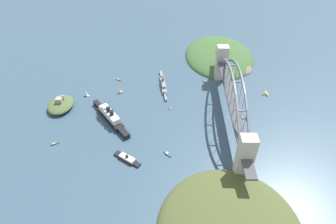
{
  "coord_description": "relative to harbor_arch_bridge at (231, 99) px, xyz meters",
  "views": [
    {
      "loc": [
        -289.11,
        74.77,
        247.97
      ],
      "look_at": [
        0.0,
        78.54,
        8.0
      ],
      "focal_mm": 31.08,
      "sensor_mm": 36.0,
      "label": 1
    }
  ],
  "objects": [
    {
      "name": "fort_island_mid_harbor",
      "position": [
        17.62,
        224.14,
        -24.8
      ],
      "size": [
        43.37,
        33.27,
        16.61
      ],
      "color": "#4C6038",
      "rests_on": "ground"
    },
    {
      "name": "headland_east_shore",
      "position": [
        160.23,
        -9.62,
        -29.88
      ],
      "size": [
        153.89,
        116.83,
        27.52
      ],
      "color": "#3D6033",
      "rests_on": "ground"
    },
    {
      "name": "small_boat_4",
      "position": [
        -65.74,
        78.4,
        -29.12
      ],
      "size": [
        9.92,
        9.19,
        2.06
      ],
      "color": "#234C8C",
      "rests_on": "ground"
    },
    {
      "name": "naval_cruiser",
      "position": [
        71.17,
        86.62,
        -27.13
      ],
      "size": [
        76.52,
        13.19,
        16.59
      ],
      "color": "gray",
      "rests_on": "ground"
    },
    {
      "name": "ground_plane",
      "position": [
        -0.0,
        0.0,
        -29.88
      ],
      "size": [
        1400.0,
        1400.0,
        0.0
      ],
      "primitive_type": "plane",
      "color": "#385166"
    },
    {
      "name": "harbor_arch_bridge",
      "position": [
        0.0,
        0.0,
        0.0
      ],
      "size": [
        246.75,
        16.45,
        70.53
      ],
      "color": "beige",
      "rests_on": "ground"
    },
    {
      "name": "small_boat_3",
      "position": [
        44.65,
        196.21,
        -24.99
      ],
      "size": [
        6.88,
        9.49,
        10.54
      ],
      "color": "silver",
      "rests_on": "ground"
    },
    {
      "name": "small_boat_1",
      "position": [
        85.92,
        156.11,
        -29.15
      ],
      "size": [
        6.08,
        8.6,
        2.02
      ],
      "color": "brown",
      "rests_on": "ground"
    },
    {
      "name": "seaplane_second_in_formation",
      "position": [
        50.88,
        -61.76,
        -28.03
      ],
      "size": [
        10.13,
        8.04,
        4.6
      ],
      "color": "#B7B7B2",
      "rests_on": "ground"
    },
    {
      "name": "small_boat_0",
      "position": [
        -51.64,
        211.54,
        -29.1
      ],
      "size": [
        6.05,
        9.95,
        2.14
      ],
      "color": "#2D6B3D",
      "rests_on": "ground"
    },
    {
      "name": "ocean_liner",
      "position": [
        -8.13,
        152.47,
        -23.64
      ],
      "size": [
        72.72,
        58.37,
        19.96
      ],
      "color": "black",
      "rests_on": "ground"
    },
    {
      "name": "small_boat_2",
      "position": [
        52.37,
        149.25,
        -25.27
      ],
      "size": [
        8.56,
        8.18,
        9.91
      ],
      "color": "gold",
      "rests_on": "ground"
    },
    {
      "name": "seaplane_taxiing_near_bridge",
      "position": [
        -1.86,
        -23.4,
        -27.77
      ],
      "size": [
        9.3,
        8.48,
        4.87
      ],
      "color": "#B7B7B2",
      "rests_on": "ground"
    },
    {
      "name": "small_boat_6",
      "position": [
        16.07,
        76.31,
        -26.91
      ],
      "size": [
        6.65,
        3.82,
        6.41
      ],
      "color": "silver",
      "rests_on": "ground"
    },
    {
      "name": "small_boat_5",
      "position": [
        82.86,
        24.36,
        -29.04
      ],
      "size": [
        7.47,
        2.76,
        2.3
      ],
      "color": "brown",
      "rests_on": "ground"
    },
    {
      "name": "harbor_ferry_steamer",
      "position": [
        -74.6,
        123.09,
        -27.74
      ],
      "size": [
        24.27,
        32.22,
        7.25
      ],
      "color": "black",
      "rests_on": "ground"
    }
  ]
}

